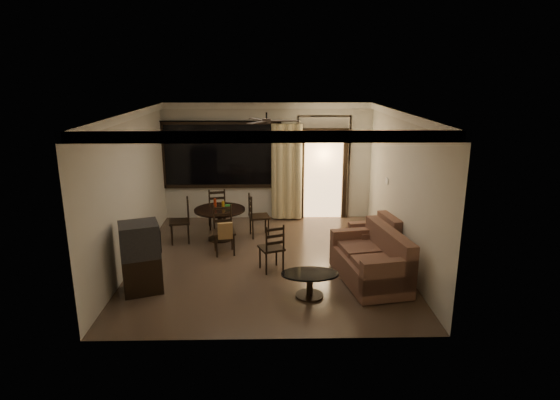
{
  "coord_description": "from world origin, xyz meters",
  "views": [
    {
      "loc": [
        0.05,
        -8.35,
        3.49
      ],
      "look_at": [
        0.24,
        0.2,
        1.14
      ],
      "focal_mm": 30.0,
      "sensor_mm": 36.0,
      "label": 1
    }
  ],
  "objects_px": {
    "dining_chair_west": "(181,229)",
    "side_chair": "(272,256)",
    "dining_chair_north": "(217,216)",
    "dining_chair_south": "(224,239)",
    "dining_chair_east": "(259,224)",
    "armchair": "(376,241)",
    "sofa": "(373,262)",
    "coffee_table": "(310,281)",
    "tv_cabinet": "(141,257)",
    "dining_table": "(220,215)"
  },
  "relations": [
    {
      "from": "sofa",
      "to": "armchair",
      "type": "bearing_deg",
      "value": 64.53
    },
    {
      "from": "dining_chair_west",
      "to": "dining_chair_east",
      "type": "distance_m",
      "value": 1.67
    },
    {
      "from": "dining_chair_east",
      "to": "armchair",
      "type": "relative_size",
      "value": 1.03
    },
    {
      "from": "coffee_table",
      "to": "side_chair",
      "type": "bearing_deg",
      "value": 120.18
    },
    {
      "from": "dining_chair_south",
      "to": "dining_chair_east",
      "type": "bearing_deg",
      "value": 45.7
    },
    {
      "from": "dining_chair_north",
      "to": "dining_chair_south",
      "type": "bearing_deg",
      "value": 90.0
    },
    {
      "from": "dining_chair_west",
      "to": "side_chair",
      "type": "distance_m",
      "value": 2.44
    },
    {
      "from": "dining_chair_west",
      "to": "dining_chair_east",
      "type": "height_order",
      "value": "same"
    },
    {
      "from": "dining_chair_north",
      "to": "tv_cabinet",
      "type": "relative_size",
      "value": 0.82
    },
    {
      "from": "sofa",
      "to": "side_chair",
      "type": "distance_m",
      "value": 1.8
    },
    {
      "from": "coffee_table",
      "to": "dining_chair_south",
      "type": "bearing_deg",
      "value": 129.32
    },
    {
      "from": "dining_chair_east",
      "to": "coffee_table",
      "type": "relative_size",
      "value": 1.03
    },
    {
      "from": "dining_chair_east",
      "to": "coffee_table",
      "type": "height_order",
      "value": "dining_chair_east"
    },
    {
      "from": "dining_chair_east",
      "to": "coffee_table",
      "type": "xyz_separation_m",
      "value": [
        0.88,
        -2.87,
        -0.01
      ]
    },
    {
      "from": "dining_chair_south",
      "to": "side_chair",
      "type": "bearing_deg",
      "value": -53.03
    },
    {
      "from": "dining_chair_south",
      "to": "dining_chair_north",
      "type": "bearing_deg",
      "value": 90.0
    },
    {
      "from": "dining_chair_south",
      "to": "armchair",
      "type": "bearing_deg",
      "value": -16.19
    },
    {
      "from": "dining_chair_north",
      "to": "side_chair",
      "type": "relative_size",
      "value": 1.05
    },
    {
      "from": "dining_chair_south",
      "to": "side_chair",
      "type": "height_order",
      "value": "dining_chair_south"
    },
    {
      "from": "dining_chair_east",
      "to": "dining_chair_south",
      "type": "xyz_separation_m",
      "value": [
        -0.66,
        -1.0,
        0.02
      ]
    },
    {
      "from": "dining_chair_west",
      "to": "dining_chair_north",
      "type": "relative_size",
      "value": 1.0
    },
    {
      "from": "dining_chair_south",
      "to": "dining_table",
      "type": "bearing_deg",
      "value": 89.87
    },
    {
      "from": "dining_table",
      "to": "side_chair",
      "type": "xyz_separation_m",
      "value": [
        1.09,
        -1.68,
        -0.27
      ]
    },
    {
      "from": "dining_chair_east",
      "to": "armchair",
      "type": "distance_m",
      "value": 2.62
    },
    {
      "from": "dining_table",
      "to": "dining_chair_west",
      "type": "relative_size",
      "value": 1.14
    },
    {
      "from": "dining_chair_north",
      "to": "sofa",
      "type": "relative_size",
      "value": 0.53
    },
    {
      "from": "sofa",
      "to": "side_chair",
      "type": "bearing_deg",
      "value": 153.53
    },
    {
      "from": "dining_table",
      "to": "dining_chair_east",
      "type": "height_order",
      "value": "dining_chair_east"
    },
    {
      "from": "dining_chair_east",
      "to": "dining_chair_north",
      "type": "bearing_deg",
      "value": 46.76
    },
    {
      "from": "armchair",
      "to": "dining_chair_south",
      "type": "bearing_deg",
      "value": 164.93
    },
    {
      "from": "tv_cabinet",
      "to": "sofa",
      "type": "height_order",
      "value": "tv_cabinet"
    },
    {
      "from": "dining_chair_south",
      "to": "tv_cabinet",
      "type": "bearing_deg",
      "value": -137.97
    },
    {
      "from": "dining_chair_north",
      "to": "sofa",
      "type": "height_order",
      "value": "dining_chair_north"
    },
    {
      "from": "dining_chair_west",
      "to": "dining_chair_north",
      "type": "bearing_deg",
      "value": 133.24
    },
    {
      "from": "dining_chair_west",
      "to": "dining_chair_east",
      "type": "xyz_separation_m",
      "value": [
        1.64,
        0.32,
        0.0
      ]
    },
    {
      "from": "armchair",
      "to": "dining_chair_west",
      "type": "bearing_deg",
      "value": 156.55
    },
    {
      "from": "sofa",
      "to": "armchair",
      "type": "xyz_separation_m",
      "value": [
        0.29,
        1.08,
        -0.03
      ]
    },
    {
      "from": "dining_table",
      "to": "side_chair",
      "type": "bearing_deg",
      "value": -56.89
    },
    {
      "from": "dining_chair_west",
      "to": "armchair",
      "type": "bearing_deg",
      "value": 65.44
    },
    {
      "from": "side_chair",
      "to": "coffee_table",
      "type": "bearing_deg",
      "value": 98.85
    },
    {
      "from": "dining_chair_north",
      "to": "armchair",
      "type": "bearing_deg",
      "value": 139.05
    },
    {
      "from": "dining_chair_west",
      "to": "dining_chair_south",
      "type": "relative_size",
      "value": 1.0
    },
    {
      "from": "dining_table",
      "to": "armchair",
      "type": "height_order",
      "value": "dining_table"
    },
    {
      "from": "dining_chair_west",
      "to": "dining_chair_south",
      "type": "xyz_separation_m",
      "value": [
        0.99,
        -0.68,
        0.02
      ]
    },
    {
      "from": "dining_table",
      "to": "dining_chair_south",
      "type": "distance_m",
      "value": 0.89
    },
    {
      "from": "tv_cabinet",
      "to": "armchair",
      "type": "xyz_separation_m",
      "value": [
        4.15,
        1.33,
        -0.25
      ]
    },
    {
      "from": "tv_cabinet",
      "to": "coffee_table",
      "type": "height_order",
      "value": "tv_cabinet"
    },
    {
      "from": "dining_chair_east",
      "to": "dining_chair_west",
      "type": "bearing_deg",
      "value": 90.0
    },
    {
      "from": "dining_chair_west",
      "to": "coffee_table",
      "type": "relative_size",
      "value": 1.03
    },
    {
      "from": "side_chair",
      "to": "dining_chair_west",
      "type": "bearing_deg",
      "value": -59.65
    }
  ]
}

